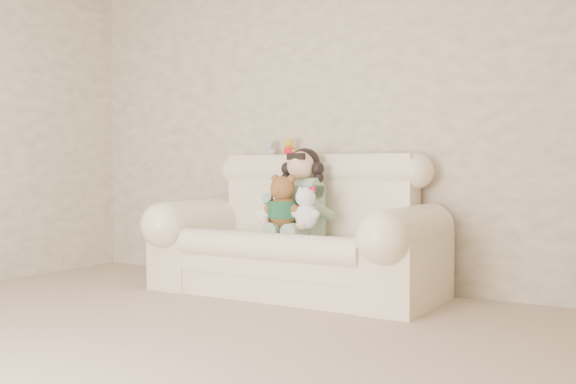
{
  "coord_description": "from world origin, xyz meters",
  "views": [
    {
      "loc": [
        2.6,
        -2.23,
        0.92
      ],
      "look_at": [
        0.11,
        1.9,
        0.75
      ],
      "focal_mm": 42.02,
      "sensor_mm": 36.0,
      "label": 1
    }
  ],
  "objects_px": {
    "brown_teddy": "(283,196)",
    "cream_teddy": "(266,206)",
    "white_cat": "(306,203)",
    "sofa": "(295,224)",
    "seated_child": "(302,191)"
  },
  "relations": [
    {
      "from": "brown_teddy",
      "to": "cream_teddy",
      "type": "relative_size",
      "value": 1.55
    },
    {
      "from": "white_cat",
      "to": "cream_teddy",
      "type": "relative_size",
      "value": 1.23
    },
    {
      "from": "sofa",
      "to": "white_cat",
      "type": "xyz_separation_m",
      "value": [
        0.17,
        -0.14,
        0.16
      ]
    },
    {
      "from": "brown_teddy",
      "to": "white_cat",
      "type": "relative_size",
      "value": 1.26
    },
    {
      "from": "seated_child",
      "to": "brown_teddy",
      "type": "bearing_deg",
      "value": -88.04
    },
    {
      "from": "sofa",
      "to": "cream_teddy",
      "type": "bearing_deg",
      "value": -151.75
    },
    {
      "from": "cream_teddy",
      "to": "brown_teddy",
      "type": "bearing_deg",
      "value": -15.08
    },
    {
      "from": "sofa",
      "to": "white_cat",
      "type": "distance_m",
      "value": 0.28
    },
    {
      "from": "seated_child",
      "to": "cream_teddy",
      "type": "height_order",
      "value": "seated_child"
    },
    {
      "from": "sofa",
      "to": "seated_child",
      "type": "xyz_separation_m",
      "value": [
        0.01,
        0.08,
        0.24
      ]
    },
    {
      "from": "brown_teddy",
      "to": "sofa",
      "type": "bearing_deg",
      "value": 74.4
    },
    {
      "from": "seated_child",
      "to": "white_cat",
      "type": "bearing_deg",
      "value": -44.3
    },
    {
      "from": "seated_child",
      "to": "cream_teddy",
      "type": "relative_size",
      "value": 2.33
    },
    {
      "from": "brown_teddy",
      "to": "white_cat",
      "type": "xyz_separation_m",
      "value": [
        0.19,
        -0.01,
        -0.05
      ]
    },
    {
      "from": "seated_child",
      "to": "sofa",
      "type": "bearing_deg",
      "value": -87.25
    }
  ]
}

